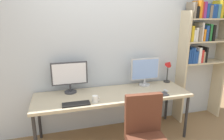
{
  "coord_description": "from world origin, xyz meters",
  "views": [
    {
      "loc": [
        -0.73,
        -2.02,
        1.88
      ],
      "look_at": [
        0.0,
        0.65,
        1.09
      ],
      "focal_mm": 31.74,
      "sensor_mm": 36.0,
      "label": 1
    }
  ],
  "objects_px": {
    "monitor_left": "(70,75)",
    "desk_lamp": "(169,67)",
    "keyboard_left": "(76,104)",
    "computer_mouse": "(166,91)",
    "coffee_mug": "(95,99)",
    "desk": "(113,97)",
    "bookshelf": "(202,42)",
    "monitor_right": "(145,71)",
    "keyboard_right": "(155,95)"
  },
  "relations": [
    {
      "from": "desk",
      "to": "coffee_mug",
      "type": "bearing_deg",
      "value": -144.7
    },
    {
      "from": "keyboard_right",
      "to": "bookshelf",
      "type": "bearing_deg",
      "value": 23.16
    },
    {
      "from": "monitor_left",
      "to": "computer_mouse",
      "type": "bearing_deg",
      "value": -14.03
    },
    {
      "from": "desk",
      "to": "coffee_mug",
      "type": "distance_m",
      "value": 0.39
    },
    {
      "from": "monitor_left",
      "to": "coffee_mug",
      "type": "bearing_deg",
      "value": -55.44
    },
    {
      "from": "monitor_right",
      "to": "bookshelf",
      "type": "bearing_deg",
      "value": 0.97
    },
    {
      "from": "monitor_right",
      "to": "computer_mouse",
      "type": "relative_size",
      "value": 5.03
    },
    {
      "from": "monitor_right",
      "to": "coffee_mug",
      "type": "relative_size",
      "value": 4.55
    },
    {
      "from": "monitor_right",
      "to": "desk_lamp",
      "type": "xyz_separation_m",
      "value": [
        0.44,
        0.02,
        0.02
      ]
    },
    {
      "from": "bookshelf",
      "to": "computer_mouse",
      "type": "height_order",
      "value": "bookshelf"
    },
    {
      "from": "monitor_left",
      "to": "desk_lamp",
      "type": "distance_m",
      "value": 1.64
    },
    {
      "from": "monitor_right",
      "to": "keyboard_left",
      "type": "distance_m",
      "value": 1.26
    },
    {
      "from": "desk",
      "to": "coffee_mug",
      "type": "relative_size",
      "value": 21.5
    },
    {
      "from": "bookshelf",
      "to": "coffee_mug",
      "type": "height_order",
      "value": "bookshelf"
    },
    {
      "from": "coffee_mug",
      "to": "desk_lamp",
      "type": "bearing_deg",
      "value": 18.53
    },
    {
      "from": "desk_lamp",
      "to": "coffee_mug",
      "type": "xyz_separation_m",
      "value": [
        -1.34,
        -0.45,
        -0.23
      ]
    },
    {
      "from": "desk",
      "to": "computer_mouse",
      "type": "distance_m",
      "value": 0.81
    },
    {
      "from": "desk_lamp",
      "to": "keyboard_right",
      "type": "height_order",
      "value": "desk_lamp"
    },
    {
      "from": "desk",
      "to": "monitor_right",
      "type": "relative_size",
      "value": 4.72
    },
    {
      "from": "monitor_left",
      "to": "computer_mouse",
      "type": "distance_m",
      "value": 1.46
    },
    {
      "from": "keyboard_left",
      "to": "coffee_mug",
      "type": "relative_size",
      "value": 3.38
    },
    {
      "from": "computer_mouse",
      "to": "monitor_left",
      "type": "bearing_deg",
      "value": 165.97
    },
    {
      "from": "desk",
      "to": "desk_lamp",
      "type": "height_order",
      "value": "desk_lamp"
    },
    {
      "from": "bookshelf",
      "to": "desk_lamp",
      "type": "bearing_deg",
      "value": 179.53
    },
    {
      "from": "keyboard_left",
      "to": "computer_mouse",
      "type": "height_order",
      "value": "computer_mouse"
    },
    {
      "from": "bookshelf",
      "to": "keyboard_right",
      "type": "relative_size",
      "value": 5.25
    },
    {
      "from": "keyboard_left",
      "to": "coffee_mug",
      "type": "distance_m",
      "value": 0.26
    },
    {
      "from": "desk",
      "to": "keyboard_right",
      "type": "distance_m",
      "value": 0.61
    },
    {
      "from": "desk_lamp",
      "to": "computer_mouse",
      "type": "bearing_deg",
      "value": -123.47
    },
    {
      "from": "keyboard_left",
      "to": "keyboard_right",
      "type": "height_order",
      "value": "same"
    },
    {
      "from": "computer_mouse",
      "to": "keyboard_right",
      "type": "bearing_deg",
      "value": -158.21
    },
    {
      "from": "keyboard_right",
      "to": "computer_mouse",
      "type": "distance_m",
      "value": 0.25
    },
    {
      "from": "desk",
      "to": "monitor_right",
      "type": "bearing_deg",
      "value": 19.49
    },
    {
      "from": "bookshelf",
      "to": "monitor_left",
      "type": "bearing_deg",
      "value": -179.55
    },
    {
      "from": "desk_lamp",
      "to": "coffee_mug",
      "type": "distance_m",
      "value": 1.44
    },
    {
      "from": "monitor_left",
      "to": "keyboard_left",
      "type": "height_order",
      "value": "monitor_left"
    },
    {
      "from": "desk_lamp",
      "to": "coffee_mug",
      "type": "height_order",
      "value": "desk_lamp"
    },
    {
      "from": "monitor_right",
      "to": "computer_mouse",
      "type": "bearing_deg",
      "value": -60.85
    },
    {
      "from": "desk",
      "to": "bookshelf",
      "type": "bearing_deg",
      "value": 8.0
    },
    {
      "from": "keyboard_left",
      "to": "computer_mouse",
      "type": "distance_m",
      "value": 1.36
    },
    {
      "from": "desk_lamp",
      "to": "keyboard_left",
      "type": "relative_size",
      "value": 1.14
    },
    {
      "from": "computer_mouse",
      "to": "coffee_mug",
      "type": "bearing_deg",
      "value": -175.85
    },
    {
      "from": "monitor_right",
      "to": "coffee_mug",
      "type": "distance_m",
      "value": 1.02
    },
    {
      "from": "coffee_mug",
      "to": "bookshelf",
      "type": "bearing_deg",
      "value": 12.94
    },
    {
      "from": "coffee_mug",
      "to": "monitor_right",
      "type": "bearing_deg",
      "value": 25.32
    },
    {
      "from": "desk",
      "to": "monitor_left",
      "type": "relative_size",
      "value": 4.35
    },
    {
      "from": "keyboard_right",
      "to": "monitor_right",
      "type": "bearing_deg",
      "value": 84.83
    },
    {
      "from": "bookshelf",
      "to": "desk_lamp",
      "type": "height_order",
      "value": "bookshelf"
    },
    {
      "from": "monitor_left",
      "to": "computer_mouse",
      "type": "height_order",
      "value": "monitor_left"
    },
    {
      "from": "desk_lamp",
      "to": "keyboard_right",
      "type": "xyz_separation_m",
      "value": [
        -0.48,
        -0.46,
        -0.26
      ]
    }
  ]
}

